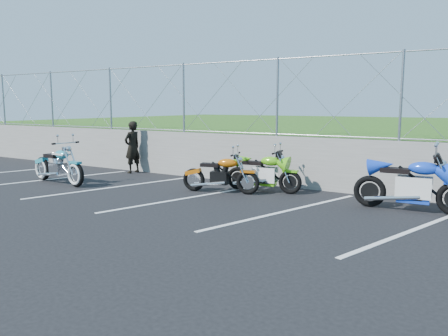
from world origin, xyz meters
The scene contains 10 objects.
ground centered at (0.00, 0.00, 0.00)m, with size 90.00×90.00×0.00m, color black.
retaining_wall centered at (0.00, 3.50, 0.65)m, with size 30.00×0.22×1.30m, color slate.
grass_field centered at (0.00, 13.50, 0.65)m, with size 30.00×20.00×1.30m, color #264F15.
chain_link_fence centered at (0.00, 3.50, 2.30)m, with size 28.00×0.03×2.00m.
parking_lines centered at (1.20, 1.00, 0.00)m, with size 18.29×4.31×0.01m.
cruiser_turquoise centered at (-4.04, 0.63, 0.45)m, with size 2.27×0.72×1.13m.
naked_orange centered at (0.32, 1.88, 0.41)m, with size 1.90×0.70×0.96m.
sportbike_green centered at (1.14, 2.53, 0.43)m, with size 1.92×0.68×1.00m.
sportbike_blue centered at (4.51, 2.31, 0.49)m, with size 2.22×0.79×1.15m.
person_standing centered at (-3.69, 3.08, 0.80)m, with size 0.58×0.38×1.60m, color black.
Camera 1 is at (5.80, -6.86, 2.10)m, focal length 35.00 mm.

